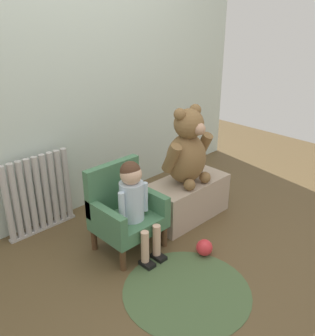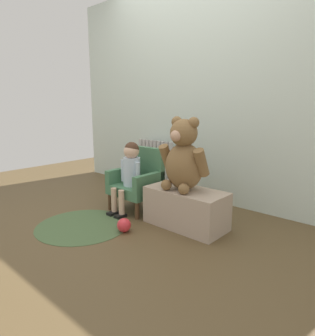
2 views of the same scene
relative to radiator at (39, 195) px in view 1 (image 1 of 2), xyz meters
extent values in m
plane|color=brown|center=(0.50, -1.17, -0.31)|extent=(6.00, 6.00, 0.00)
cube|color=silver|center=(0.50, 0.12, 0.89)|extent=(3.80, 0.05, 2.40)
cylinder|color=#B6B2AE|center=(-0.25, 0.00, 0.01)|extent=(0.05, 0.05, 0.60)
cylinder|color=#B6B2AE|center=(-0.19, 0.00, 0.01)|extent=(0.05, 0.05, 0.60)
cylinder|color=#B6B2AE|center=(-0.12, 0.00, 0.01)|extent=(0.05, 0.05, 0.60)
cylinder|color=#B6B2AE|center=(-0.06, 0.00, 0.01)|extent=(0.05, 0.05, 0.60)
cylinder|color=#B6B2AE|center=(0.00, 0.00, 0.01)|extent=(0.05, 0.05, 0.60)
cylinder|color=#B6B2AE|center=(0.06, 0.00, 0.01)|extent=(0.05, 0.05, 0.60)
cylinder|color=#B6B2AE|center=(0.12, 0.00, 0.01)|extent=(0.05, 0.05, 0.60)
cylinder|color=#B6B2AE|center=(0.19, 0.00, 0.01)|extent=(0.05, 0.05, 0.60)
cylinder|color=#B6B2AE|center=(0.25, 0.00, 0.01)|extent=(0.05, 0.05, 0.60)
cube|color=#B6B2AE|center=(0.00, 0.00, -0.30)|extent=(0.56, 0.05, 0.02)
cube|color=#44734F|center=(0.33, -0.67, -0.09)|extent=(0.46, 0.39, 0.10)
cube|color=#44734F|center=(0.33, -0.50, 0.14)|extent=(0.46, 0.06, 0.36)
cube|color=#44734F|center=(0.14, -0.67, 0.03)|extent=(0.06, 0.39, 0.14)
cube|color=#44734F|center=(0.53, -0.67, 0.03)|extent=(0.06, 0.39, 0.14)
cylinder|color=#4C331E|center=(0.14, -0.83, -0.23)|extent=(0.04, 0.04, 0.16)
cylinder|color=#4C331E|center=(0.53, -0.83, -0.23)|extent=(0.04, 0.04, 0.16)
cylinder|color=#4C331E|center=(0.14, -0.50, -0.23)|extent=(0.04, 0.04, 0.16)
cylinder|color=#4C331E|center=(0.53, -0.50, -0.23)|extent=(0.04, 0.04, 0.16)
cylinder|color=silver|center=(0.33, -0.71, 0.10)|extent=(0.17, 0.17, 0.28)
sphere|color=#D8AD8E|center=(0.33, -0.71, 0.30)|extent=(0.15, 0.15, 0.15)
sphere|color=#472D1E|center=(0.33, -0.70, 0.32)|extent=(0.14, 0.14, 0.14)
cylinder|color=#D8AD8E|center=(0.28, -0.90, -0.16)|extent=(0.06, 0.06, 0.23)
cube|color=black|center=(0.28, -0.92, -0.29)|extent=(0.07, 0.11, 0.03)
cylinder|color=#D8AD8E|center=(0.39, -0.90, -0.16)|extent=(0.06, 0.06, 0.23)
cube|color=black|center=(0.39, -0.92, -0.29)|extent=(0.07, 0.11, 0.03)
cylinder|color=silver|center=(0.23, -0.73, 0.10)|extent=(0.04, 0.04, 0.22)
cylinder|color=silver|center=(0.44, -0.73, 0.10)|extent=(0.04, 0.04, 0.22)
cube|color=tan|center=(0.97, -0.66, -0.14)|extent=(0.71, 0.35, 0.33)
ellipsoid|color=brown|center=(0.94, -0.66, 0.23)|extent=(0.34, 0.29, 0.40)
sphere|color=brown|center=(0.94, -0.68, 0.51)|extent=(0.23, 0.23, 0.23)
sphere|color=tan|center=(0.94, -0.78, 0.50)|extent=(0.09, 0.09, 0.09)
sphere|color=brown|center=(0.86, -0.66, 0.60)|extent=(0.09, 0.09, 0.09)
sphere|color=brown|center=(1.03, -0.66, 0.60)|extent=(0.09, 0.09, 0.09)
cylinder|color=brown|center=(0.76, -0.68, 0.29)|extent=(0.09, 0.18, 0.25)
cylinder|color=brown|center=(1.13, -0.68, 0.29)|extent=(0.09, 0.18, 0.25)
sphere|color=brown|center=(0.85, -0.79, 0.07)|extent=(0.09, 0.09, 0.09)
sphere|color=brown|center=(1.04, -0.79, 0.07)|extent=(0.09, 0.09, 0.09)
cylinder|color=#455E38|center=(0.29, -1.27, -0.31)|extent=(0.81, 0.81, 0.01)
sphere|color=red|center=(0.66, -1.11, -0.25)|extent=(0.12, 0.12, 0.12)
camera|label=1|loc=(-1.13, -2.46, 1.35)|focal=40.00mm
camera|label=2|loc=(2.45, -2.68, 0.75)|focal=32.00mm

